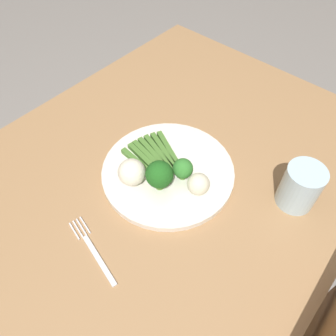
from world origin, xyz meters
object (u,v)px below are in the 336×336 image
(broccoli_front, at_px, (159,175))
(water_glass, at_px, (300,187))
(dining_table, at_px, (155,209))
(asparagus_bundle, at_px, (155,155))
(fork, at_px, (93,250))
(cauliflower_back, at_px, (132,172))
(broccoli_near_center, at_px, (183,169))
(cauliflower_outer_edge, at_px, (198,184))
(plate, at_px, (168,171))

(broccoli_front, xyz_separation_m, water_glass, (0.17, -0.23, -0.01))
(dining_table, distance_m, asparagus_bundle, 0.16)
(asparagus_bundle, xyz_separation_m, broccoli_front, (-0.05, -0.07, 0.04))
(fork, bearing_deg, cauliflower_back, -59.13)
(broccoli_near_center, bearing_deg, cauliflower_back, 136.01)
(broccoli_front, distance_m, cauliflower_outer_edge, 0.08)
(broccoli_near_center, xyz_separation_m, water_glass, (0.12, -0.21, 0.00))
(broccoli_front, distance_m, cauliflower_back, 0.06)
(plate, bearing_deg, dining_table, 159.17)
(dining_table, height_order, water_glass, water_glass)
(dining_table, relative_size, fork, 6.81)
(plate, relative_size, broccoli_front, 4.15)
(broccoli_front, bearing_deg, dining_table, 68.14)
(asparagus_bundle, distance_m, fork, 0.25)
(water_glass, bearing_deg, plate, 116.20)
(asparagus_bundle, bearing_deg, dining_table, 142.59)
(dining_table, bearing_deg, cauliflower_back, 149.07)
(broccoli_near_center, distance_m, cauliflower_outer_edge, 0.05)
(cauliflower_back, relative_size, cauliflower_outer_edge, 1.24)
(plate, relative_size, cauliflower_back, 5.02)
(cauliflower_back, bearing_deg, broccoli_near_center, -43.99)
(fork, bearing_deg, water_glass, -110.11)
(plate, relative_size, broccoli_near_center, 5.52)
(asparagus_bundle, relative_size, broccoli_front, 1.91)
(cauliflower_back, bearing_deg, broccoli_front, -63.35)
(cauliflower_back, xyz_separation_m, water_glass, (0.20, -0.29, 0.01))
(asparagus_bundle, relative_size, broccoli_near_center, 2.55)
(water_glass, bearing_deg, fork, 146.83)
(cauliflower_back, bearing_deg, dining_table, -30.93)
(plate, bearing_deg, broccoli_near_center, -84.11)
(asparagus_bundle, bearing_deg, cauliflower_outer_edge, -170.58)
(water_glass, bearing_deg, broccoli_front, 126.18)
(plate, height_order, broccoli_front, broccoli_front)
(broccoli_front, height_order, water_glass, water_glass)
(dining_table, relative_size, cauliflower_back, 18.82)
(water_glass, bearing_deg, dining_table, 120.92)
(plate, bearing_deg, cauliflower_outer_edge, -91.12)
(asparagus_bundle, height_order, broccoli_front, broccoli_front)
(plate, relative_size, asparagus_bundle, 2.17)
(fork, bearing_deg, broccoli_front, -77.70)
(broccoli_near_center, xyz_separation_m, cauliflower_outer_edge, (-0.01, -0.05, -0.01))
(cauliflower_outer_edge, height_order, water_glass, water_glass)
(cauliflower_outer_edge, bearing_deg, broccoli_front, 123.45)
(asparagus_bundle, xyz_separation_m, fork, (-0.24, -0.06, -0.02))
(broccoli_near_center, bearing_deg, plate, 95.89)
(dining_table, distance_m, fork, 0.24)
(cauliflower_back, xyz_separation_m, fork, (-0.16, -0.05, -0.04))
(dining_table, height_order, cauliflower_outer_edge, cauliflower_outer_edge)
(broccoli_front, bearing_deg, cauliflower_back, 116.65)
(plate, bearing_deg, broccoli_front, -159.47)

